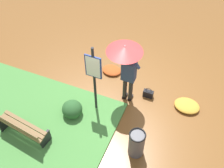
{
  "coord_description": "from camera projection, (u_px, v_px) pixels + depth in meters",
  "views": [
    {
      "loc": [
        -1.47,
        5.01,
        6.43
      ],
      "look_at": [
        0.44,
        0.4,
        0.85
      ],
      "focal_mm": 43.93,
      "sensor_mm": 36.0,
      "label": 1
    }
  ],
  "objects": [
    {
      "name": "park_bench",
      "position": [
        22.0,
        129.0,
        7.06
      ],
      "size": [
        1.4,
        0.55,
        0.75
      ],
      "color": "black",
      "rests_on": "ground_plane"
    },
    {
      "name": "person_with_umbrella",
      "position": [
        127.0,
        60.0,
        7.1
      ],
      "size": [
        0.96,
        0.96,
        2.04
      ],
      "color": "#2D2823",
      "rests_on": "ground_plane"
    },
    {
      "name": "trash_bin",
      "position": [
        137.0,
        143.0,
        6.75
      ],
      "size": [
        0.42,
        0.42,
        0.83
      ],
      "color": "#4C4C51",
      "rests_on": "ground_plane"
    },
    {
      "name": "shrub_cluster",
      "position": [
        72.0,
        109.0,
        7.68
      ],
      "size": [
        0.62,
        0.57,
        0.51
      ],
      "color": "#285628",
      "rests_on": "ground_plane"
    },
    {
      "name": "handbag",
      "position": [
        148.0,
        94.0,
        8.2
      ],
      "size": [
        0.3,
        0.14,
        0.37
      ],
      "color": "black",
      "rests_on": "ground_plane"
    },
    {
      "name": "leaf_pile_by_bench",
      "position": [
        112.0,
        70.0,
        8.94
      ],
      "size": [
        0.63,
        0.5,
        0.14
      ],
      "color": "#B74C1E",
      "rests_on": "ground_plane"
    },
    {
      "name": "leaf_pile_near_person",
      "position": [
        187.0,
        106.0,
        7.96
      ],
      "size": [
        0.74,
        0.59,
        0.16
      ],
      "color": "gold",
      "rests_on": "ground_plane"
    },
    {
      "name": "ground_plane",
      "position": [
        130.0,
        98.0,
        8.25
      ],
      "size": [
        18.0,
        18.0,
        0.0
      ],
      "primitive_type": "plane",
      "color": "brown"
    },
    {
      "name": "info_sign_post",
      "position": [
        94.0,
        74.0,
        6.92
      ],
      "size": [
        0.44,
        0.07,
        2.3
      ],
      "color": "black",
      "rests_on": "ground_plane"
    },
    {
      "name": "grass_verge",
      "position": [
        19.0,
        131.0,
        7.44
      ],
      "size": [
        4.8,
        4.0,
        0.05
      ],
      "color": "#47843D",
      "rests_on": "ground_plane"
    }
  ]
}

